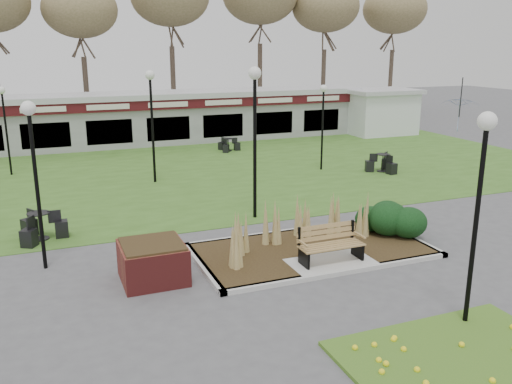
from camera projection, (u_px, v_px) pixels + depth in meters
name	position (u px, v px, depth m)	size (l,w,h in m)	color
ground	(334.00, 268.00, 13.77)	(100.00, 100.00, 0.00)	#515154
lawn	(202.00, 170.00, 24.53)	(34.00, 16.00, 0.02)	#3A641F
flower_bed	(463.00, 360.00, 9.63)	(4.20, 3.00, 0.16)	#3D7321
planting_bed	(350.00, 232.00, 15.34)	(6.75, 3.40, 1.27)	#311F13
park_bench	(330.00, 243.00, 13.84)	(1.70, 0.66, 0.93)	olive
brick_planter	(153.00, 261.00, 12.97)	(1.50, 1.50, 0.95)	maroon
food_pavilion	(163.00, 117.00, 31.28)	(24.60, 3.40, 2.90)	gray
service_hut	(380.00, 111.00, 34.35)	(4.40, 3.40, 2.83)	white
tree_backdrop	(133.00, 1.00, 36.69)	(47.24, 5.24, 10.36)	#47382B
lamp_post_near_left	(255.00, 110.00, 16.90)	(0.40, 0.40, 4.86)	black
lamp_post_near_right	(481.00, 174.00, 10.20)	(0.36, 0.36, 4.32)	black
lamp_post_mid_left	(33.00, 149.00, 12.99)	(0.35, 0.35, 4.23)	black
lamp_post_mid_right	(151.00, 102.00, 21.56)	(0.38, 0.38, 4.54)	black
lamp_post_far_right	(323.00, 108.00, 23.95)	(0.32, 0.32, 3.82)	black
lamp_post_far_left	(4.00, 111.00, 22.95)	(0.32, 0.32, 3.82)	black
bistro_set_b	(40.00, 230.00, 15.72)	(1.32, 1.52, 0.81)	black
bistro_set_c	(382.00, 166.00, 24.19)	(1.48, 1.39, 0.79)	black
bistro_set_d	(228.00, 147.00, 28.95)	(1.12, 1.26, 0.67)	black
patio_umbrella	(459.00, 115.00, 30.48)	(2.43, 2.47, 2.66)	black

